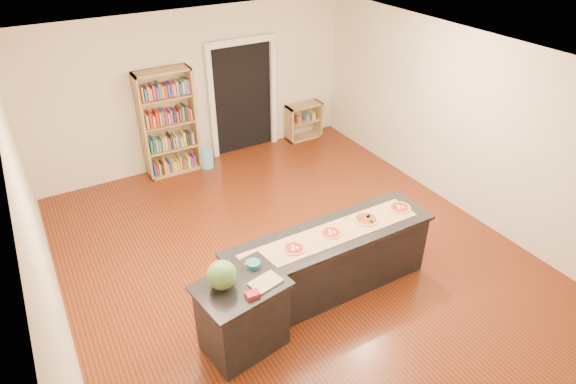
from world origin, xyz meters
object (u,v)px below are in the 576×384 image
bookshelf (169,123)px  low_shelf (304,121)px  watermelon (222,275)px  waste_bin (207,158)px  kitchen_island (329,262)px  side_counter (243,316)px

bookshelf → low_shelf: (2.82, 0.01, -0.59)m
bookshelf → low_shelf: 2.88m
watermelon → waste_bin: bearing=71.0°
bookshelf → watermelon: (-0.82, -4.24, 0.13)m
bookshelf → watermelon: bearing=-100.9°
kitchen_island → bookshelf: bearing=100.0°
side_counter → watermelon: 0.64m
watermelon → kitchen_island: bearing=8.0°
low_shelf → kitchen_island: bearing=-117.7°
low_shelf → watermelon: size_ratio=2.38×
waste_bin → low_shelf: bearing=4.3°
side_counter → bookshelf: bookshelf is taller
kitchen_island → side_counter: 1.38m
side_counter → waste_bin: side_counter is taller
bookshelf → side_counter: bearing=-98.6°
low_shelf → waste_bin: 2.25m
side_counter → low_shelf: bearing=42.4°
kitchen_island → bookshelf: bookshelf is taller
side_counter → watermelon: size_ratio=2.99×
watermelon → bookshelf: bearing=79.1°
bookshelf → waste_bin: bearing=-15.0°
bookshelf → watermelon: bookshelf is taller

